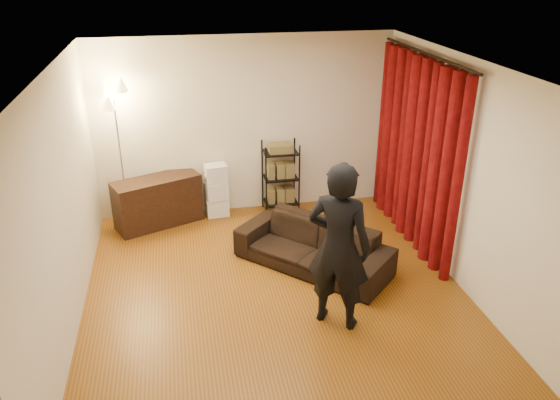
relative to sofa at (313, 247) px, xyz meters
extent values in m
plane|color=brown|center=(-0.58, -0.53, -0.29)|extent=(5.00, 5.00, 0.00)
plane|color=white|center=(-0.58, -0.53, 2.41)|extent=(5.00, 5.00, 0.00)
plane|color=beige|center=(-0.58, 1.97, 1.06)|extent=(5.00, 0.00, 5.00)
plane|color=beige|center=(-0.58, -3.03, 1.06)|extent=(5.00, 0.00, 5.00)
plane|color=beige|center=(-2.83, -0.53, 1.06)|extent=(0.00, 5.00, 5.00)
plane|color=beige|center=(1.67, -0.53, 1.06)|extent=(0.00, 5.00, 5.00)
cylinder|color=black|center=(1.57, 0.59, 2.29)|extent=(0.04, 2.65, 0.04)
imported|color=black|center=(0.00, 0.00, 0.00)|extent=(1.97, 1.99, 0.59)
imported|color=black|center=(-0.04, -1.17, 0.65)|extent=(0.82, 0.76, 1.89)
cube|color=black|center=(-1.96, 1.64, 0.07)|extent=(1.34, 0.92, 0.74)
camera|label=1|loc=(-1.59, -5.94, 3.46)|focal=35.00mm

